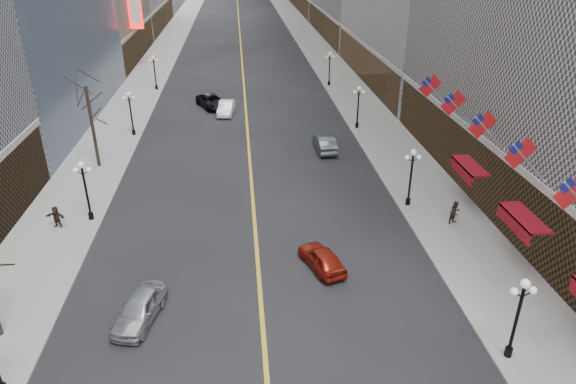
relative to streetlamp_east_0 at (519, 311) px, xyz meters
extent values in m
cube|color=gray|center=(2.20, 56.00, -2.83)|extent=(6.00, 230.00, 0.15)
cube|color=gray|center=(-25.80, 56.00, -2.83)|extent=(6.00, 230.00, 0.15)
cube|color=gold|center=(-11.80, 66.00, -2.89)|extent=(0.25, 200.00, 0.02)
cube|color=#4E3F34|center=(6.60, 15.00, -0.30)|extent=(2.80, 41.00, 5.00)
cube|color=#4E3F34|center=(6.60, 54.00, -0.30)|extent=(2.80, 35.00, 5.00)
cube|color=#4E3F34|center=(6.60, 92.00, -0.30)|extent=(2.80, 39.00, 5.00)
cube|color=#4E3F34|center=(6.60, 135.00, -0.30)|extent=(2.80, 45.00, 5.00)
cube|color=#4E3F34|center=(-30.20, 73.00, -0.30)|extent=(2.80, 29.00, 5.00)
cube|color=#4E3F34|center=(-30.20, 107.00, -0.30)|extent=(2.80, 37.00, 5.00)
cylinder|color=black|center=(0.00, 0.00, -2.50)|extent=(0.36, 0.36, 0.50)
cylinder|color=black|center=(0.00, 0.00, -0.75)|extent=(0.16, 0.16, 4.00)
sphere|color=white|center=(0.00, 0.00, 1.55)|extent=(0.44, 0.44, 0.44)
sphere|color=white|center=(-0.45, 0.00, 1.15)|extent=(0.36, 0.36, 0.36)
sphere|color=white|center=(0.45, 0.00, 1.15)|extent=(0.36, 0.36, 0.36)
cylinder|color=black|center=(0.00, 16.00, -2.50)|extent=(0.36, 0.36, 0.50)
cylinder|color=black|center=(0.00, 16.00, -0.75)|extent=(0.16, 0.16, 4.00)
sphere|color=white|center=(0.00, 16.00, 1.55)|extent=(0.44, 0.44, 0.44)
sphere|color=white|center=(-0.45, 16.00, 1.15)|extent=(0.36, 0.36, 0.36)
sphere|color=white|center=(0.45, 16.00, 1.15)|extent=(0.36, 0.36, 0.36)
cylinder|color=black|center=(0.00, 34.00, -2.50)|extent=(0.36, 0.36, 0.50)
cylinder|color=black|center=(0.00, 34.00, -0.75)|extent=(0.16, 0.16, 4.00)
sphere|color=white|center=(0.00, 34.00, 1.55)|extent=(0.44, 0.44, 0.44)
sphere|color=white|center=(-0.45, 34.00, 1.15)|extent=(0.36, 0.36, 0.36)
sphere|color=white|center=(0.45, 34.00, 1.15)|extent=(0.36, 0.36, 0.36)
cylinder|color=black|center=(0.00, 52.00, -2.50)|extent=(0.36, 0.36, 0.50)
cylinder|color=black|center=(0.00, 52.00, -0.75)|extent=(0.16, 0.16, 4.00)
sphere|color=white|center=(0.00, 52.00, 1.55)|extent=(0.44, 0.44, 0.44)
sphere|color=white|center=(-0.45, 52.00, 1.15)|extent=(0.36, 0.36, 0.36)
sphere|color=white|center=(0.45, 52.00, 1.15)|extent=(0.36, 0.36, 0.36)
cylinder|color=black|center=(-23.60, 16.00, -2.50)|extent=(0.36, 0.36, 0.50)
cylinder|color=black|center=(-23.60, 16.00, -0.75)|extent=(0.16, 0.16, 4.00)
sphere|color=white|center=(-23.60, 16.00, 1.55)|extent=(0.44, 0.44, 0.44)
sphere|color=white|center=(-24.05, 16.00, 1.15)|extent=(0.36, 0.36, 0.36)
sphere|color=white|center=(-23.15, 16.00, 1.15)|extent=(0.36, 0.36, 0.36)
cylinder|color=black|center=(-23.60, 34.00, -2.50)|extent=(0.36, 0.36, 0.50)
cylinder|color=black|center=(-23.60, 34.00, -0.75)|extent=(0.16, 0.16, 4.00)
sphere|color=white|center=(-23.60, 34.00, 1.55)|extent=(0.44, 0.44, 0.44)
sphere|color=white|center=(-24.05, 34.00, 1.15)|extent=(0.36, 0.36, 0.36)
sphere|color=white|center=(-23.15, 34.00, 1.15)|extent=(0.36, 0.36, 0.36)
cylinder|color=black|center=(-23.60, 52.00, -2.50)|extent=(0.36, 0.36, 0.50)
cylinder|color=black|center=(-23.60, 52.00, -0.75)|extent=(0.16, 0.16, 4.00)
sphere|color=white|center=(-23.60, 52.00, 1.55)|extent=(0.44, 0.44, 0.44)
sphere|color=white|center=(-24.05, 52.00, 1.15)|extent=(0.36, 0.36, 0.36)
sphere|color=white|center=(-23.15, 52.00, 1.15)|extent=(0.36, 0.36, 0.36)
cube|color=red|center=(3.35, 3.00, 4.55)|extent=(1.94, 0.04, 1.94)
cube|color=navy|center=(3.00, 3.00, 4.90)|extent=(0.88, 0.06, 0.88)
cylinder|color=#B2B2B7|center=(4.00, 8.00, 3.90)|extent=(2.49, 0.12, 2.49)
cube|color=red|center=(3.35, 8.00, 4.55)|extent=(1.94, 0.04, 1.94)
cube|color=navy|center=(3.00, 8.00, 4.90)|extent=(0.88, 0.06, 0.88)
cylinder|color=#B2B2B7|center=(4.00, 13.00, 3.90)|extent=(2.49, 0.12, 2.49)
cube|color=red|center=(3.35, 13.00, 4.55)|extent=(1.94, 0.04, 1.94)
cube|color=navy|center=(3.00, 13.00, 4.90)|extent=(0.88, 0.06, 0.88)
cylinder|color=#B2B2B7|center=(4.00, 18.00, 3.90)|extent=(2.49, 0.12, 2.49)
cube|color=red|center=(3.35, 18.00, 4.55)|extent=(1.94, 0.04, 1.94)
cube|color=navy|center=(3.00, 18.00, 4.90)|extent=(0.88, 0.06, 0.88)
cylinder|color=#B2B2B7|center=(4.00, 23.00, 3.90)|extent=(2.49, 0.12, 2.49)
cube|color=red|center=(3.35, 23.00, 4.55)|extent=(1.94, 0.04, 1.94)
cube|color=navy|center=(3.00, 23.00, 4.90)|extent=(0.88, 0.06, 0.88)
cube|color=maroon|center=(4.50, 8.00, 0.30)|extent=(1.40, 4.00, 0.15)
cube|color=maroon|center=(3.85, 8.00, -0.10)|extent=(0.10, 4.00, 0.90)
cube|color=maroon|center=(4.50, 16.00, 0.30)|extent=(1.40, 4.00, 0.15)
cube|color=maroon|center=(3.85, 16.00, -0.10)|extent=(0.10, 4.00, 0.90)
cylinder|color=#2D231C|center=(-25.30, 26.00, 0.85)|extent=(0.28, 0.28, 7.20)
imported|color=#A4A6AB|center=(-18.30, 4.58, -2.15)|extent=(2.86, 4.72, 1.50)
imported|color=white|center=(-14.08, 40.58, -2.14)|extent=(2.18, 4.80, 1.53)
imported|color=black|center=(-15.83, 43.36, -2.14)|extent=(4.49, 6.01, 1.52)
imported|color=maroon|center=(-7.85, 8.50, -2.20)|extent=(2.90, 4.43, 1.40)
imported|color=#45494C|center=(-4.48, 28.01, -2.12)|extent=(1.77, 4.76, 1.55)
imported|color=black|center=(2.40, 12.90, -1.89)|extent=(0.95, 0.78, 1.71)
imported|color=black|center=(-25.66, 15.07, -1.95)|extent=(1.54, 0.85, 1.60)
camera|label=1|loc=(-12.52, -17.79, 15.53)|focal=32.00mm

